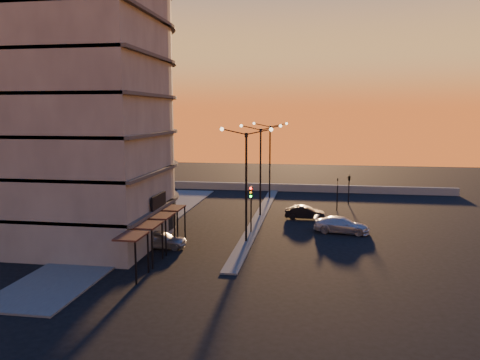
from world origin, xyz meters
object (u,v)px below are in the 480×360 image
at_px(car_wagon, 342,225).
at_px(car_sedan, 305,213).
at_px(traffic_light_main, 251,202).
at_px(car_hatchback, 160,239).
at_px(streetlamp_mid, 260,163).

bearing_deg(car_wagon, car_sedan, 43.39).
bearing_deg(traffic_light_main, car_hatchback, -139.33).
xyz_separation_m(traffic_light_main, car_hatchback, (-6.50, -5.59, -2.18)).
height_order(traffic_light_main, car_hatchback, traffic_light_main).
bearing_deg(car_sedan, car_wagon, -144.80).
relative_size(car_sedan, car_wagon, 0.81).
bearing_deg(car_sedan, car_hatchback, 138.66).
bearing_deg(traffic_light_main, streetlamp_mid, 90.00).
bearing_deg(car_hatchback, streetlamp_mid, -29.99).
height_order(traffic_light_main, car_sedan, traffic_light_main).
bearing_deg(streetlamp_mid, car_hatchback, -117.08).
height_order(car_hatchback, car_sedan, car_hatchback).
distance_m(car_sedan, car_wagon, 6.03).
relative_size(streetlamp_mid, car_sedan, 2.40).
bearing_deg(car_wagon, car_hatchback, 125.57).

